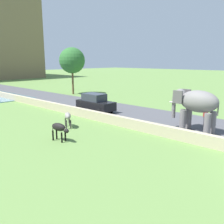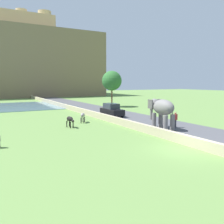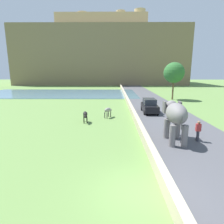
# 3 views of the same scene
# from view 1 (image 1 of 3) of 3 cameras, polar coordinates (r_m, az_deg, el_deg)

# --- Properties ---
(road_surface) EXTENTS (7.00, 120.00, 0.06)m
(road_surface) POSITION_cam_1_polar(r_m,az_deg,el_deg) (27.41, -6.80, 1.69)
(road_surface) COLOR #4C4C51
(road_surface) RESTS_ON ground
(barrier_wall) EXTENTS (0.40, 110.00, 0.75)m
(barrier_wall) POSITION_cam_1_polar(r_m,az_deg,el_deg) (23.48, -10.69, 0.66)
(barrier_wall) COLOR tan
(barrier_wall) RESTS_ON ground
(elephant) EXTENTS (1.49, 3.48, 2.99)m
(elephant) POSITION_cam_1_polar(r_m,az_deg,el_deg) (17.54, 19.13, 1.83)
(elephant) COLOR slate
(elephant) RESTS_ON ground
(person_beside_elephant) EXTENTS (0.36, 0.22, 1.63)m
(person_beside_elephant) POSITION_cam_1_polar(r_m,az_deg,el_deg) (19.35, 21.17, -0.92)
(person_beside_elephant) COLOR #33333D
(person_beside_elephant) RESTS_ON ground
(car_black) EXTENTS (1.82, 4.01, 1.80)m
(car_black) POSITION_cam_1_polar(r_m,az_deg,el_deg) (23.54, -3.99, 2.16)
(car_black) COLOR black
(car_black) RESTS_ON ground
(cow_grey) EXTENTS (1.00, 1.36, 1.15)m
(cow_grey) POSITION_cam_1_polar(r_m,az_deg,el_deg) (18.38, -10.42, -1.06)
(cow_grey) COLOR gray
(cow_grey) RESTS_ON ground
(cow_black) EXTENTS (0.61, 1.42, 1.15)m
(cow_black) POSITION_cam_1_polar(r_m,az_deg,el_deg) (15.39, -12.33, -3.74)
(cow_black) COLOR black
(cow_black) RESTS_ON ground
(tree_near) EXTENTS (3.73, 3.73, 6.78)m
(tree_near) POSITION_cam_1_polar(r_m,az_deg,el_deg) (36.19, -9.41, 11.91)
(tree_near) COLOR brown
(tree_near) RESTS_ON ground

